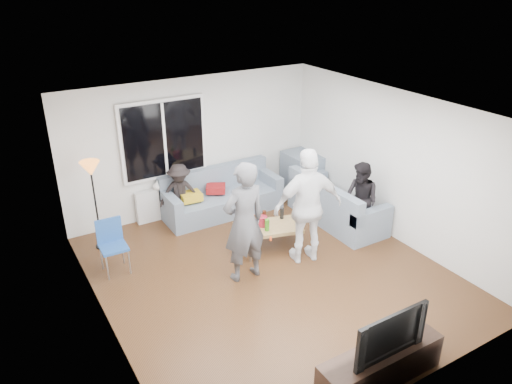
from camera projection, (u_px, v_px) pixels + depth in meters
floor at (270, 274)px, 7.75m from camera, size 5.00×5.50×0.04m
ceiling at (272, 111)px, 6.65m from camera, size 5.00×5.50×0.04m
wall_back at (193, 145)px, 9.36m from camera, size 5.00×0.04×2.60m
wall_front at (417, 299)px, 5.04m from camera, size 5.00×0.04×2.60m
wall_left at (98, 244)px, 6.02m from camera, size 0.04×5.50×2.60m
wall_right at (396, 166)px, 8.38m from camera, size 0.04×5.50×2.60m
window_frame at (164, 139)px, 8.91m from camera, size 1.62×0.06×1.47m
window_glass at (164, 140)px, 8.88m from camera, size 1.50×0.02×1.35m
window_mullion at (165, 140)px, 8.87m from camera, size 0.05×0.03×1.35m
radiator at (169, 201)px, 9.40m from camera, size 1.30×0.12×0.62m
potted_plant at (177, 177)px, 9.26m from camera, size 0.20×0.17×0.33m
vase at (157, 185)px, 9.10m from camera, size 0.19×0.19×0.18m
sofa_back_section at (222, 193)px, 9.49m from camera, size 2.30×0.85×0.85m
sofa_right_section at (337, 200)px, 9.17m from camera, size 2.00×0.85×0.85m
sofa_corner at (307, 172)px, 10.44m from camera, size 0.85×0.85×0.85m
cushion_yellow at (191, 196)px, 9.13m from camera, size 0.40×0.35×0.14m
cushion_red at (216, 188)px, 9.46m from camera, size 0.46×0.44×0.13m
coffee_table at (268, 236)px, 8.40m from camera, size 1.22×0.88×0.40m
pitcher at (262, 221)px, 8.30m from camera, size 0.17×0.17×0.17m
side_chair at (114, 248)px, 7.62m from camera, size 0.41×0.41×0.86m
floor_lamp at (96, 206)px, 8.15m from camera, size 0.32×0.32×1.56m
player_left at (244, 222)px, 7.27m from camera, size 0.71×0.48×1.91m
player_right at (308, 207)px, 7.74m from camera, size 1.20×0.72×1.92m
spectator_right at (361, 200)px, 8.59m from camera, size 0.55×0.69×1.36m
spectator_back at (180, 194)px, 9.05m from camera, size 0.85×0.65×1.17m
tv_console at (380, 365)px, 5.66m from camera, size 1.60×0.40×0.44m
television at (385, 331)px, 5.45m from camera, size 1.00×0.13×0.58m
bottle_e at (282, 213)px, 8.53m from camera, size 0.07×0.07×0.20m
bottle_c at (264, 217)px, 8.39m from camera, size 0.07×0.07×0.22m
bottle_a at (252, 222)px, 8.20m from camera, size 0.07×0.07×0.24m
bottle_b at (267, 225)px, 8.14m from camera, size 0.08×0.08×0.20m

